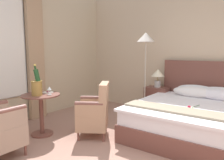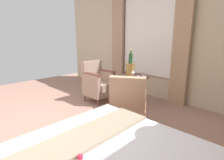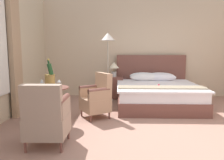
# 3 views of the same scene
# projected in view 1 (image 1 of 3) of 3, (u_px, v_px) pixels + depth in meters

# --- Properties ---
(wall_headboard_side) EXTENTS (5.90, 0.12, 2.85)m
(wall_headboard_side) POSITION_uv_depth(u_px,v_px,m) (203.00, 51.00, 4.61)
(wall_headboard_side) COLOR beige
(wall_headboard_side) RESTS_ON ground
(bed) EXTENTS (1.97, 2.12, 1.22)m
(bed) POSITION_uv_depth(u_px,v_px,m) (197.00, 116.00, 3.72)
(bed) COLOR brown
(bed) RESTS_ON ground
(nightstand) EXTENTS (0.53, 0.36, 0.61)m
(nightstand) POSITION_uv_depth(u_px,v_px,m) (157.00, 101.00, 4.93)
(nightstand) COLOR brown
(nightstand) RESTS_ON ground
(bedside_lamp) EXTENTS (0.29, 0.29, 0.40)m
(bedside_lamp) POSITION_uv_depth(u_px,v_px,m) (158.00, 75.00, 4.85)
(bedside_lamp) COLOR #B1AFB0
(bedside_lamp) RESTS_ON nightstand
(floor_lamp_brass) EXTENTS (0.38, 0.38, 1.81)m
(floor_lamp_brass) POSITION_uv_depth(u_px,v_px,m) (146.00, 45.00, 4.60)
(floor_lamp_brass) COLOR #BBAFA1
(floor_lamp_brass) RESTS_ON ground
(side_table_round) EXTENTS (0.63, 0.63, 0.70)m
(side_table_round) POSITION_uv_depth(u_px,v_px,m) (41.00, 110.00, 3.68)
(side_table_round) COLOR brown
(side_table_round) RESTS_ON ground
(champagne_bucket) EXTENTS (0.18, 0.18, 0.51)m
(champagne_bucket) POSITION_uv_depth(u_px,v_px,m) (37.00, 86.00, 3.55)
(champagne_bucket) COLOR olive
(champagne_bucket) RESTS_ON side_table_round
(wine_glass_near_bucket) EXTENTS (0.07, 0.07, 0.13)m
(wine_glass_near_bucket) POSITION_uv_depth(u_px,v_px,m) (49.00, 89.00, 3.62)
(wine_glass_near_bucket) COLOR white
(wine_glass_near_bucket) RESTS_ON side_table_round
(wine_glass_near_edge) EXTENTS (0.07, 0.07, 0.14)m
(wine_glass_near_edge) POSITION_uv_depth(u_px,v_px,m) (37.00, 87.00, 3.80)
(wine_glass_near_edge) COLOR white
(wine_glass_near_edge) RESTS_ON side_table_round
(snack_plate) EXTENTS (0.19, 0.19, 0.04)m
(snack_plate) POSITION_uv_depth(u_px,v_px,m) (48.00, 92.00, 3.79)
(snack_plate) COLOR white
(snack_plate) RESTS_ON side_table_round
(armchair_by_window) EXTENTS (0.70, 0.71, 0.90)m
(armchair_by_window) POSITION_uv_depth(u_px,v_px,m) (95.00, 112.00, 3.63)
(armchair_by_window) COLOR brown
(armchair_by_window) RESTS_ON ground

